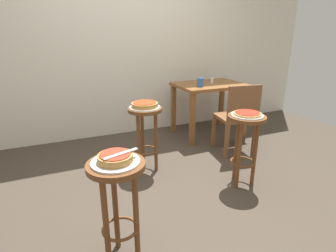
{
  "coord_description": "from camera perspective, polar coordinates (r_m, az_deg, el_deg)",
  "views": [
    {
      "loc": [
        -0.98,
        -2.09,
        1.4
      ],
      "look_at": [
        -0.09,
        -0.03,
        0.62
      ],
      "focal_mm": 28.96,
      "sensor_mm": 36.0,
      "label": 1
    }
  ],
  "objects": [
    {
      "name": "cup_near_edge",
      "position": [
        3.56,
        6.86,
        9.13
      ],
      "size": [
        0.08,
        0.08,
        0.11
      ],
      "primitive_type": "cylinder",
      "color": "#3360B2",
      "rests_on": "dining_table"
    },
    {
      "name": "stool_leftside",
      "position": [
        2.76,
        -4.8,
        -0.02
      ],
      "size": [
        0.34,
        0.34,
        0.69
      ],
      "color": "brown",
      "rests_on": "ground_plane"
    },
    {
      "name": "serving_plate_leftside",
      "position": [
        2.7,
        -4.92,
        3.95
      ],
      "size": [
        0.31,
        0.31,
        0.01
      ],
      "primitive_type": "cylinder",
      "color": "white",
      "rests_on": "stool_leftside"
    },
    {
      "name": "dining_table",
      "position": [
        3.83,
        8.67,
        7.0
      ],
      "size": [
        0.93,
        0.68,
        0.73
      ],
      "color": "brown",
      "rests_on": "ground_plane"
    },
    {
      "name": "ground_plane",
      "position": [
        2.7,
        1.52,
        -12.08
      ],
      "size": [
        6.0,
        6.0,
        0.0
      ],
      "primitive_type": "plane",
      "color": "#42382D"
    },
    {
      "name": "pizza_middle",
      "position": [
        2.53,
        16.35,
        2.55
      ],
      "size": [
        0.25,
        0.25,
        0.02
      ],
      "color": "tan",
      "rests_on": "serving_plate_middle"
    },
    {
      "name": "stool_foreground",
      "position": [
        1.69,
        -10.55,
        -13.45
      ],
      "size": [
        0.34,
        0.34,
        0.69
      ],
      "color": "brown",
      "rests_on": "ground_plane"
    },
    {
      "name": "serving_plate_middle",
      "position": [
        2.54,
        16.31,
        2.2
      ],
      "size": [
        0.29,
        0.29,
        0.01
      ],
      "primitive_type": "cylinder",
      "color": "silver",
      "rests_on": "stool_middle"
    },
    {
      "name": "pizza_leftside",
      "position": [
        2.7,
        -4.93,
        4.53
      ],
      "size": [
        0.26,
        0.26,
        0.05
      ],
      "color": "#B78442",
      "rests_on": "serving_plate_leftside"
    },
    {
      "name": "back_wall",
      "position": [
        3.87,
        -9.31,
        20.38
      ],
      "size": [
        6.0,
        0.1,
        3.0
      ],
      "primitive_type": "cube",
      "color": "silver",
      "rests_on": "ground_plane"
    },
    {
      "name": "pizza_foreground",
      "position": [
        1.58,
        -11.05,
        -6.52
      ],
      "size": [
        0.2,
        0.2,
        0.05
      ],
      "color": "#B78442",
      "rests_on": "serving_plate_foreground"
    },
    {
      "name": "wooden_chair",
      "position": [
        3.28,
        14.47,
        2.02
      ],
      "size": [
        0.45,
        0.45,
        0.85
      ],
      "color": "brown",
      "rests_on": "ground_plane"
    },
    {
      "name": "condiment_shaker",
      "position": [
        3.81,
        9.24,
        9.43
      ],
      "size": [
        0.04,
        0.04,
        0.08
      ],
      "primitive_type": "cylinder",
      "color": "white",
      "rests_on": "dining_table"
    },
    {
      "name": "stool_middle",
      "position": [
        2.6,
        15.91,
        -1.98
      ],
      "size": [
        0.34,
        0.34,
        0.69
      ],
      "color": "brown",
      "rests_on": "ground_plane"
    },
    {
      "name": "pizza_server_knife",
      "position": [
        1.56,
        -9.87,
        -5.77
      ],
      "size": [
        0.22,
        0.09,
        0.01
      ],
      "primitive_type": "cube",
      "rotation": [
        0.0,
        0.0,
        0.32
      ],
      "color": "silver",
      "rests_on": "pizza_foreground"
    },
    {
      "name": "serving_plate_foreground",
      "position": [
        1.59,
        -10.98,
        -7.44
      ],
      "size": [
        0.28,
        0.28,
        0.01
      ],
      "primitive_type": "cylinder",
      "color": "silver",
      "rests_on": "stool_foreground"
    }
  ]
}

